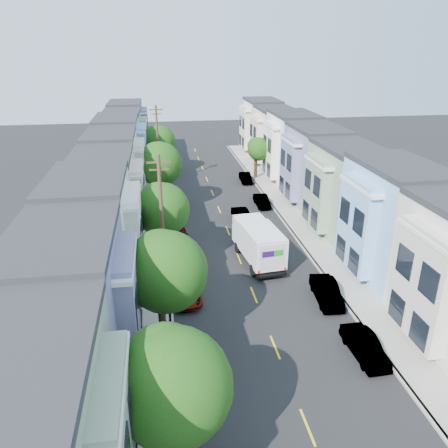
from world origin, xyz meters
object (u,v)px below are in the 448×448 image
Objects in this scene: tree_a at (171,387)px; parked_right_d at (246,178)px; utility_pole_far at (158,146)px; lead_sedan at (242,216)px; tree_far_r at (258,149)px; tree_e at (158,143)px; parked_left_d at (178,235)px; utility_pole_near at (162,224)px; tree_b at (165,272)px; tree_c at (161,210)px; parked_left_b at (195,358)px; parked_right_a at (365,347)px; parked_left_c at (186,290)px; parked_right_b at (327,292)px; fedex_truck at (258,242)px; tree_d at (159,164)px; parked_right_c at (262,201)px.

tree_a reaches higher than parked_right_d.
utility_pole_far is 2.60× the size of lead_sedan.
tree_a reaches higher than tree_far_r.
tree_e is 1.53× the size of parked_left_d.
lead_sedan is at bearing 56.33° from utility_pole_near.
tree_c is (-0.00, 10.16, -0.03)m from tree_b.
utility_pole_near reaches higher than parked_left_d.
tree_b is 32.92m from utility_pole_far.
utility_pole_far is 35.43m from parked_left_b.
tree_b is 2.02× the size of parked_right_d.
utility_pole_near is at bearing 137.62° from parked_right_a.
tree_far_r is at bearing 72.80° from parked_left_b.
tree_c is at bearing 129.27° from parked_right_a.
parked_left_b is at bearing -89.05° from parked_left_c.
tree_b is 1.75× the size of parked_right_b.
tree_c is 13.76m from parked_right_b.
lead_sedan is at bearing 81.56° from fedex_truck.
utility_pole_far is 1.49× the size of fedex_truck.
tree_d is 17.18m from tree_far_r.
tree_a is 15.37m from utility_pole_near.
parked_right_d is (0.00, 35.36, -0.04)m from parked_right_a.
utility_pole_far reaches higher than lead_sedan.
tree_c is 13.17m from parked_left_b.
parked_left_d reaches higher than parked_right_a.
tree_e reaches higher than parked_right_a.
parked_right_a is (9.80, -7.95, 0.02)m from parked_left_c.
tree_far_r is 1.45× the size of lead_sedan.
utility_pole_near is 2.23× the size of parked_left_d.
parked_left_b is at bearing -107.86° from tree_far_r.
tree_a reaches higher than tree_e.
utility_pole_near is at bearing 99.39° from parked_left_b.
tree_e is at bearing 90.00° from tree_b.
tree_b is (-0.00, 8.44, 0.49)m from tree_a.
tree_b is 1.99× the size of parked_right_c.
tree_d is 10.30m from lead_sedan.
utility_pole_near reaches higher than tree_b.
tree_d is at bearing -138.59° from parked_right_d.
utility_pole_near is 2.36× the size of parked_right_b.
tree_far_r is 31.54m from parked_left_c.
parked_right_b is at bearing -9.98° from parked_left_c.
parked_left_d is (1.40, 4.79, -4.30)m from tree_c.
tree_far_r is at bearing 64.35° from utility_pole_near.
tree_far_r is 31.19m from parked_right_b.
parked_left_c is 1.25× the size of parked_right_d.
parked_right_a reaches higher than parked_left_c.
tree_b is at bearing -115.47° from parked_right_c.
parked_right_a is at bearing -87.08° from lead_sedan.
utility_pole_far reaches higher than tree_c.
tree_d reaches higher than parked_left_d.
utility_pole_near is (0.00, -16.55, -0.09)m from tree_d.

